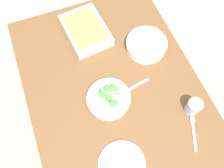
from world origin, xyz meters
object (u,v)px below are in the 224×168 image
at_px(baking_dish, 86,30).
at_px(drink_cup, 193,107).
at_px(broccoli_bowl, 109,98).
at_px(spoon_by_stew, 139,44).
at_px(stew_bowl, 146,45).
at_px(spoon_by_broccoli, 131,89).
at_px(side_plate, 122,165).
at_px(spoon_spare, 193,128).

bearing_deg(baking_dish, drink_cup, -151.48).
distance_m(broccoli_bowl, spoon_by_stew, 0.39).
bearing_deg(spoon_by_stew, stew_bowl, -141.87).
distance_m(baking_dish, drink_cup, 0.73).
height_order(stew_bowl, spoon_by_stew, stew_bowl).
height_order(baking_dish, spoon_by_broccoli, baking_dish).
height_order(broccoli_bowl, spoon_by_stew, broccoli_bowl).
bearing_deg(drink_cup, baking_dish, 28.52).
distance_m(side_plate, spoon_spare, 0.39).
xyz_separation_m(baking_dish, spoon_spare, (-0.73, -0.31, -0.03)).
xyz_separation_m(spoon_by_stew, spoon_by_broccoli, (-0.24, 0.16, 0.00)).
bearing_deg(stew_bowl, spoon_spare, -177.44).
bearing_deg(drink_cup, stew_bowl, 8.10).
xyz_separation_m(side_plate, spoon_spare, (0.03, -0.39, -0.00)).
bearing_deg(spoon_by_stew, baking_dish, 55.05).
distance_m(baking_dish, side_plate, 0.77).
distance_m(side_plate, spoon_by_stew, 0.67).
height_order(side_plate, spoon_by_stew, side_plate).
bearing_deg(drink_cup, spoon_spare, 157.37).
height_order(broccoli_bowl, spoon_by_broccoli, broccoli_bowl).
xyz_separation_m(stew_bowl, spoon_spare, (-0.51, -0.02, -0.03)).
bearing_deg(side_plate, spoon_by_broccoli, -28.72).
height_order(drink_cup, spoon_by_broccoli, drink_cup).
bearing_deg(broccoli_bowl, spoon_spare, -130.30).
xyz_separation_m(drink_cup, spoon_by_stew, (0.46, 0.09, -0.03)).
relative_size(side_plate, spoon_spare, 1.30).
xyz_separation_m(spoon_by_stew, spoon_spare, (-0.55, -0.05, 0.00)).
xyz_separation_m(stew_bowl, baking_dish, (0.22, 0.29, 0.00)).
distance_m(broccoli_bowl, spoon_spare, 0.44).
distance_m(spoon_by_broccoli, spoon_spare, 0.37).
bearing_deg(broccoli_bowl, stew_bowl, -53.77).
bearing_deg(spoon_spare, side_plate, 94.95).
relative_size(broccoli_bowl, baking_dish, 0.70).
distance_m(drink_cup, spoon_by_stew, 0.47).
bearing_deg(baking_dish, spoon_by_stew, -124.95).
bearing_deg(spoon_spare, spoon_by_broccoli, 33.91).
distance_m(stew_bowl, spoon_spare, 0.51).
distance_m(side_plate, spoon_by_broccoli, 0.39).
height_order(stew_bowl, spoon_spare, stew_bowl).
height_order(drink_cup, spoon_by_stew, drink_cup).
bearing_deg(stew_bowl, drink_cup, -171.90).
bearing_deg(spoon_spare, stew_bowl, 2.56).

